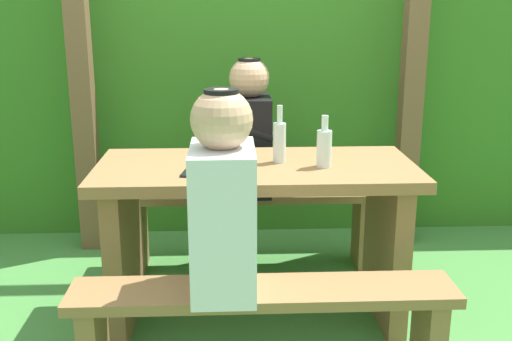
# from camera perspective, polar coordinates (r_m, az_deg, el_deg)

# --- Properties ---
(ground_plane) EXTENTS (12.00, 12.00, 0.00)m
(ground_plane) POSITION_cam_1_polar(r_m,az_deg,el_deg) (2.92, -0.00, -13.68)
(ground_plane) COLOR #44843D
(hedge_backdrop) EXTENTS (6.40, 1.02, 1.61)m
(hedge_backdrop) POSITION_cam_1_polar(r_m,az_deg,el_deg) (4.24, -1.01, 7.11)
(hedge_backdrop) COLOR #347220
(hedge_backdrop) RESTS_ON ground_plane
(pergola_post_left) EXTENTS (0.12, 0.12, 2.30)m
(pergola_post_left) POSITION_cam_1_polar(r_m,az_deg,el_deg) (3.57, -16.38, 10.43)
(pergola_post_left) COLOR brown
(pergola_post_left) RESTS_ON ground_plane
(pergola_post_right) EXTENTS (0.12, 0.12, 2.30)m
(pergola_post_right) POSITION_cam_1_polar(r_m,az_deg,el_deg) (3.63, 14.73, 10.63)
(pergola_post_right) COLOR brown
(pergola_post_right) RESTS_ON ground_plane
(picnic_table) EXTENTS (1.40, 0.64, 0.75)m
(picnic_table) POSITION_cam_1_polar(r_m,az_deg,el_deg) (2.71, -0.00, -4.29)
(picnic_table) COLOR olive
(picnic_table) RESTS_ON ground_plane
(bench_near) EXTENTS (1.40, 0.24, 0.44)m
(bench_near) POSITION_cam_1_polar(r_m,az_deg,el_deg) (2.26, 0.68, -13.84)
(bench_near) COLOR olive
(bench_near) RESTS_ON ground_plane
(bench_far) EXTENTS (1.40, 0.24, 0.44)m
(bench_far) POSITION_cam_1_polar(r_m,az_deg,el_deg) (3.32, -0.45, -4.02)
(bench_far) COLOR olive
(bench_far) RESTS_ON ground_plane
(person_white_shirt) EXTENTS (0.25, 0.35, 0.72)m
(person_white_shirt) POSITION_cam_1_polar(r_m,az_deg,el_deg) (2.08, -3.16, -2.84)
(person_white_shirt) COLOR silver
(person_white_shirt) RESTS_ON bench_near
(person_black_coat) EXTENTS (0.25, 0.35, 0.72)m
(person_black_coat) POSITION_cam_1_polar(r_m,az_deg,el_deg) (3.19, -0.63, 3.69)
(person_black_coat) COLOR black
(person_black_coat) RESTS_ON bench_far
(drinking_glass) EXTENTS (0.07, 0.07, 0.08)m
(drinking_glass) POSITION_cam_1_polar(r_m,az_deg,el_deg) (2.75, -4.48, 2.08)
(drinking_glass) COLOR silver
(drinking_glass) RESTS_ON picnic_table
(bottle_left) EXTENTS (0.07, 0.07, 0.22)m
(bottle_left) POSITION_cam_1_polar(r_m,az_deg,el_deg) (2.59, 6.47, 2.23)
(bottle_left) COLOR silver
(bottle_left) RESTS_ON picnic_table
(bottle_right) EXTENTS (0.06, 0.06, 0.25)m
(bottle_right) POSITION_cam_1_polar(r_m,az_deg,el_deg) (2.65, 2.24, 2.84)
(bottle_right) COLOR silver
(bottle_right) RESTS_ON picnic_table
(cell_phone) EXTENTS (0.09, 0.15, 0.01)m
(cell_phone) POSITION_cam_1_polar(r_m,az_deg,el_deg) (2.51, -6.10, -0.16)
(cell_phone) COLOR black
(cell_phone) RESTS_ON picnic_table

